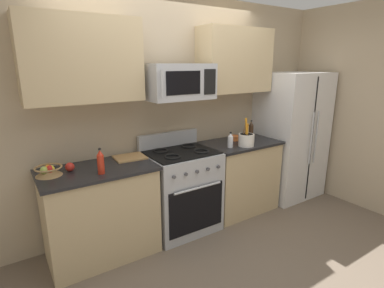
{
  "coord_description": "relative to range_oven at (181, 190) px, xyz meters",
  "views": [
    {
      "loc": [
        -1.64,
        -2.07,
        1.86
      ],
      "look_at": [
        0.07,
        0.51,
        1.03
      ],
      "focal_mm": 28.21,
      "sensor_mm": 36.0,
      "label": 1
    }
  ],
  "objects": [
    {
      "name": "counter_right",
      "position": [
        0.87,
        -0.0,
        -0.02
      ],
      "size": [
        0.96,
        0.62,
        0.91
      ],
      "color": "tan",
      "rests_on": "ground"
    },
    {
      "name": "bottle_hot_sauce",
      "position": [
        -0.92,
        -0.16,
        0.54
      ],
      "size": [
        0.06,
        0.06,
        0.23
      ],
      "color": "red",
      "rests_on": "counter_left"
    },
    {
      "name": "bottle_soy",
      "position": [
        1.11,
        0.07,
        0.55
      ],
      "size": [
        0.06,
        0.06,
        0.24
      ],
      "color": "#382314",
      "rests_on": "counter_right"
    },
    {
      "name": "cutting_board",
      "position": [
        -0.54,
        0.13,
        0.44
      ],
      "size": [
        0.32,
        0.28,
        0.02
      ],
      "primitive_type": "cube",
      "rotation": [
        0.0,
        0.0,
        -0.06
      ],
      "color": "tan",
      "rests_on": "counter_left"
    },
    {
      "name": "upper_cabinets_right",
      "position": [
        0.87,
        0.16,
        1.42
      ],
      "size": [
        0.95,
        0.34,
        0.75
      ],
      "color": "tan"
    },
    {
      "name": "apple_loose",
      "position": [
        -1.14,
        0.06,
        0.48
      ],
      "size": [
        0.08,
        0.08,
        0.08
      ],
      "primitive_type": "sphere",
      "color": "red",
      "rests_on": "counter_left"
    },
    {
      "name": "fruit_basket",
      "position": [
        -1.32,
        0.05,
        0.48
      ],
      "size": [
        0.23,
        0.23,
        0.1
      ],
      "color": "#9E7A4C",
      "rests_on": "counter_left"
    },
    {
      "name": "ground_plane",
      "position": [
        0.0,
        -0.64,
        -0.47
      ],
      "size": [
        16.0,
        16.0,
        0.0
      ],
      "primitive_type": "plane",
      "color": "#6B5B4C"
    },
    {
      "name": "bottle_vinegar",
      "position": [
        0.6,
        -0.12,
        0.52
      ],
      "size": [
        0.06,
        0.06,
        0.18
      ],
      "color": "silver",
      "rests_on": "counter_right"
    },
    {
      "name": "range_oven",
      "position": [
        0.0,
        0.0,
        0.0
      ],
      "size": [
        0.76,
        0.66,
        1.09
      ],
      "color": "#B2B5BA",
      "rests_on": "ground"
    },
    {
      "name": "upper_cabinets_left",
      "position": [
        -0.92,
        0.16,
        1.42
      ],
      "size": [
        1.04,
        0.34,
        0.75
      ],
      "color": "tan"
    },
    {
      "name": "wall_right",
      "position": [
        2.33,
        -0.64,
        0.83
      ],
      "size": [
        0.1,
        8.0,
        2.6
      ],
      "primitive_type": "cube",
      "color": "tan",
      "rests_on": "ground"
    },
    {
      "name": "wall_back",
      "position": [
        0.0,
        0.38,
        0.83
      ],
      "size": [
        8.0,
        0.1,
        2.6
      ],
      "primitive_type": "cube",
      "color": "tan",
      "rests_on": "ground"
    },
    {
      "name": "prep_bowl",
      "position": [
        0.87,
        0.11,
        0.47
      ],
      "size": [
        0.15,
        0.15,
        0.06
      ],
      "color": "#D1662D",
      "rests_on": "counter_right"
    },
    {
      "name": "counter_left",
      "position": [
        -0.92,
        -0.0,
        -0.02
      ],
      "size": [
        1.05,
        0.62,
        0.91
      ],
      "color": "tan",
      "rests_on": "ground"
    },
    {
      "name": "refrigerator",
      "position": [
        1.8,
        -0.02,
        0.4
      ],
      "size": [
        0.87,
        0.73,
        1.74
      ],
      "color": "silver",
      "rests_on": "ground"
    },
    {
      "name": "microwave",
      "position": [
        -0.0,
        0.03,
        1.2
      ],
      "size": [
        0.71,
        0.44,
        0.37
      ],
      "color": "#B2B5BA"
    },
    {
      "name": "utensil_crock",
      "position": [
        0.8,
        -0.18,
        0.52
      ],
      "size": [
        0.19,
        0.19,
        0.34
      ],
      "color": "white",
      "rests_on": "counter_right"
    }
  ]
}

